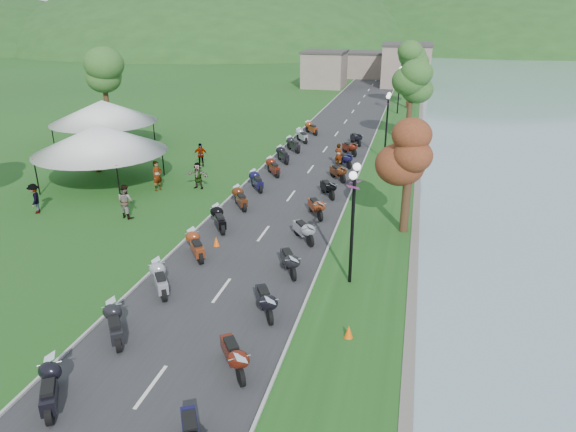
# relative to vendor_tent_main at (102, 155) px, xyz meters

# --- Properties ---
(road) EXTENTS (7.00, 120.00, 0.02)m
(road) POSITION_rel_vendor_tent_main_xyz_m (12.52, 12.70, -1.99)
(road) COLOR #2E2E31
(road) RESTS_ON ground
(hills_backdrop) EXTENTS (360.00, 120.00, 76.00)m
(hills_backdrop) POSITION_rel_vendor_tent_main_xyz_m (12.52, 172.70, -2.00)
(hills_backdrop) COLOR #285621
(hills_backdrop) RESTS_ON ground
(far_building) EXTENTS (18.00, 16.00, 5.00)m
(far_building) POSITION_rel_vendor_tent_main_xyz_m (10.52, 57.70, 0.50)
(far_building) COLOR gray
(far_building) RESTS_ON ground
(moto_row_left) EXTENTS (2.60, 52.56, 1.10)m
(moto_row_left) POSITION_rel_vendor_tent_main_xyz_m (10.17, -6.99, -1.45)
(moto_row_left) COLOR #331411
(moto_row_left) RESTS_ON ground
(moto_row_right) EXTENTS (2.60, 43.55, 1.10)m
(moto_row_right) POSITION_rel_vendor_tent_main_xyz_m (14.73, -5.62, -1.45)
(moto_row_right) COLOR #331411
(moto_row_right) RESTS_ON ground
(vendor_tent_main) EXTENTS (5.67, 5.67, 4.00)m
(vendor_tent_main) POSITION_rel_vendor_tent_main_xyz_m (0.00, 0.00, 0.00)
(vendor_tent_main) COLOR white
(vendor_tent_main) RESTS_ON ground
(vendor_tent_side) EXTENTS (5.73, 5.73, 4.00)m
(vendor_tent_side) POSITION_rel_vendor_tent_main_xyz_m (-5.28, 8.66, 0.00)
(vendor_tent_side) COLOR white
(vendor_tent_side) RESTS_ON ground
(tree_lakeside) EXTENTS (2.32, 2.32, 6.44)m
(tree_lakeside) POSITION_rel_vendor_tent_main_xyz_m (19.51, -3.21, 1.22)
(tree_lakeside) COLOR #3B702B
(tree_lakeside) RESTS_ON ground
(pedestrian_a) EXTENTS (0.74, 0.84, 1.93)m
(pedestrian_a) POSITION_rel_vendor_tent_main_xyz_m (3.98, -0.25, -2.00)
(pedestrian_a) COLOR slate
(pedestrian_a) RESTS_ON ground
(pedestrian_b) EXTENTS (1.04, 0.79, 1.91)m
(pedestrian_b) POSITION_rel_vendor_tent_main_xyz_m (4.50, -4.94, -2.00)
(pedestrian_b) COLOR slate
(pedestrian_b) RESTS_ON ground
(pedestrian_c) EXTENTS (0.96, 1.19, 1.73)m
(pedestrian_c) POSITION_rel_vendor_tent_main_xyz_m (-0.85, -5.57, -2.00)
(pedestrian_c) COLOR slate
(pedestrian_c) RESTS_ON ground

